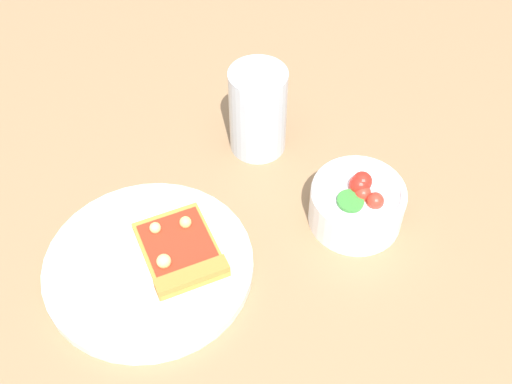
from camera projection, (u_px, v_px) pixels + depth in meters
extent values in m
plane|color=#93704C|center=(198.00, 250.00, 0.77)|extent=(2.40, 2.40, 0.00)
cylinder|color=silver|center=(149.00, 266.00, 0.75)|extent=(0.24, 0.24, 0.01)
cube|color=gold|center=(180.00, 249.00, 0.75)|extent=(0.14, 0.12, 0.01)
cube|color=#B77A33|center=(193.00, 277.00, 0.72)|extent=(0.06, 0.08, 0.02)
cube|color=#B22D19|center=(179.00, 246.00, 0.75)|extent=(0.12, 0.11, 0.00)
sphere|color=#F2D87F|center=(155.00, 228.00, 0.76)|extent=(0.01, 0.01, 0.01)
sphere|color=#EAD172|center=(185.00, 222.00, 0.77)|extent=(0.01, 0.01, 0.01)
sphere|color=#F2D87F|center=(164.00, 261.00, 0.73)|extent=(0.02, 0.02, 0.02)
cylinder|color=white|center=(356.00, 206.00, 0.79)|extent=(0.11, 0.11, 0.05)
torus|color=white|center=(359.00, 191.00, 0.76)|extent=(0.11, 0.11, 0.01)
sphere|color=red|center=(363.00, 193.00, 0.76)|extent=(0.02, 0.02, 0.02)
sphere|color=red|center=(360.00, 185.00, 0.76)|extent=(0.03, 0.03, 0.03)
sphere|color=red|center=(362.00, 181.00, 0.76)|extent=(0.02, 0.02, 0.02)
sphere|color=red|center=(375.00, 201.00, 0.75)|extent=(0.02, 0.02, 0.02)
cylinder|color=#388433|center=(350.00, 201.00, 0.75)|extent=(0.05, 0.05, 0.01)
cylinder|color=silver|center=(258.00, 111.00, 0.84)|extent=(0.08, 0.08, 0.12)
cylinder|color=#592D0F|center=(258.00, 113.00, 0.85)|extent=(0.07, 0.07, 0.11)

